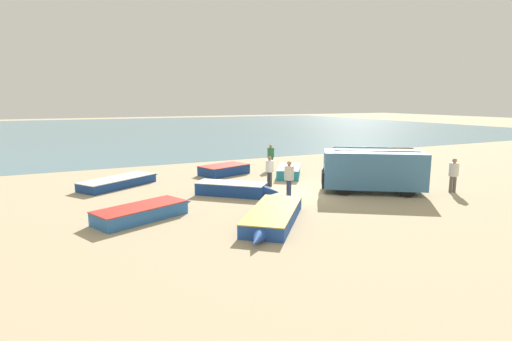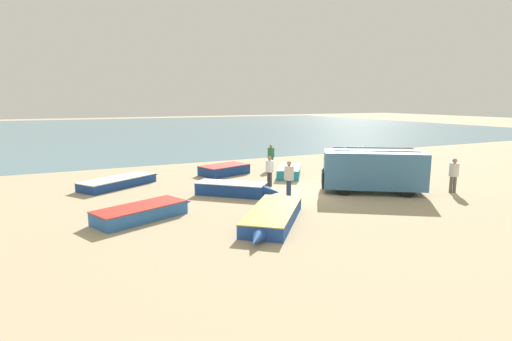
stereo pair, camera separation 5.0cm
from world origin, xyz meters
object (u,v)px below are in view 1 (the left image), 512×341
Objects in this scene: fishing_rowboat_2 at (355,165)px; fisherman_0 at (271,155)px; fishing_rowboat_1 at (225,170)px; fishing_rowboat_3 at (144,212)px; fishing_rowboat_0 at (234,189)px; parked_van at (373,170)px; fishing_rowboat_5 at (289,171)px; fisherman_3 at (270,168)px; fisherman_1 at (454,172)px; fisherman_2 at (289,176)px; fishing_rowboat_6 at (120,182)px; fishing_rowboat_4 at (273,217)px.

fisherman_0 reaches higher than fishing_rowboat_2.
fishing_rowboat_1 is 0.97× the size of fishing_rowboat_2.
fishing_rowboat_0 is at bearing 1.00° from fishing_rowboat_3.
parked_van is 3.02× the size of fisherman_0.
fisherman_3 is (-2.50, -2.10, 0.69)m from fishing_rowboat_5.
fishing_rowboat_0 is 0.94× the size of fishing_rowboat_2.
fisherman_1 is 0.98× the size of fisherman_2.
fishing_rowboat_5 is (10.01, 5.41, 0.03)m from fishing_rowboat_3.
fishing_rowboat_6 is 9.65m from fisherman_2.
fishing_rowboat_0 is 5.87m from fishing_rowboat_1.
fishing_rowboat_5 is (-1.61, 5.80, -0.87)m from parked_van.
fishing_rowboat_3 is at bearing -148.85° from fishing_rowboat_1.
fisherman_1 is at bearing -31.19° from fishing_rowboat_3.
fishing_rowboat_2 is 15.60m from fishing_rowboat_6.
fishing_rowboat_5 is 5.69m from fisherman_2.
fishing_rowboat_4 is 2.76× the size of fisherman_1.
fisherman_3 reaches higher than fishing_rowboat_1.
fishing_rowboat_1 is 4.61m from fisherman_3.
fisherman_0 is at bearing 31.81° from fishing_rowboat_5.
fishing_rowboat_5 is 2.01× the size of fisherman_1.
fisherman_0 reaches higher than fishing_rowboat_0.
fishing_rowboat_2 is 16.50m from fishing_rowboat_3.
fishing_rowboat_1 is at bearing 26.72° from fishing_rowboat_3.
fishing_rowboat_1 reaches higher than fishing_rowboat_4.
fisherman_2 is at bearing 105.74° from fisherman_1.
fishing_rowboat_4 is 4.42m from fisherman_2.
fisherman_1 reaches higher than fishing_rowboat_1.
fishing_rowboat_3 is 0.91× the size of fishing_rowboat_4.
parked_van is at bearing -130.77° from fishing_rowboat_5.
fisherman_2 reaches higher than fisherman_0.
fishing_rowboat_4 is 2.81× the size of fisherman_0.
fisherman_2 is (7.20, -6.37, 0.84)m from fishing_rowboat_6.
fishing_rowboat_5 reaches higher than fishing_rowboat_3.
fishing_rowboat_5 is 2.05× the size of fisherman_0.
fisherman_2 is at bearing -8.36° from fisherman_0.
parked_van reaches higher than fishing_rowboat_6.
parked_van is 2.97× the size of fisherman_1.
fishing_rowboat_6 is (-10.06, 1.53, -0.06)m from fishing_rowboat_5.
fishing_rowboat_0 is 2.93m from fisherman_3.
fishing_rowboat_4 is 2.95× the size of fisherman_3.
fishing_rowboat_3 is 11.38m from fishing_rowboat_5.
fisherman_2 is at bearing -104.28° from fishing_rowboat_1.
fisherman_3 is (-7.98, -2.36, 0.70)m from fishing_rowboat_2.
fishing_rowboat_0 reaches higher than fishing_rowboat_2.
fishing_rowboat_2 is 8.36m from fisherman_3.
fisherman_3 is (-2.59, -4.76, -0.05)m from fisherman_0.
fisherman_0 is at bearing -104.60° from fisherman_2.
fisherman_0 is 5.42m from fisherman_3.
fisherman_3 reaches higher than fishing_rowboat_3.
fishing_rowboat_3 is at bearing -122.21° from fishing_rowboat_6.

